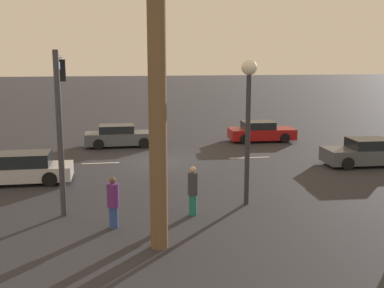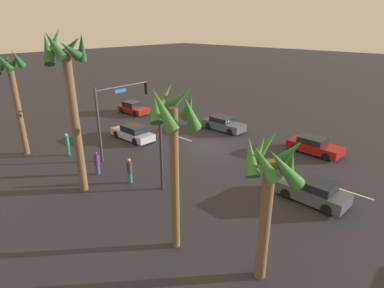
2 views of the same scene
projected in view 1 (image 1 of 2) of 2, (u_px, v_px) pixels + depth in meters
The scene contains 13 objects.
ground_plane at pixel (157, 161), 24.62m from camera, with size 220.00×220.00×0.00m, color #28282D.
lane_stripe_1 at pixel (363, 153), 26.56m from camera, with size 2.52×0.14×0.01m, color silver.
lane_stripe_2 at pixel (250, 158), 25.46m from camera, with size 2.25×0.14×0.01m, color silver.
lane_stripe_3 at pixel (101, 163), 24.14m from camera, with size 1.95×0.14×0.01m, color silver.
car_0 at pixel (120, 136), 28.59m from camera, with size 4.37×1.83×1.34m.
car_1 at pixel (261, 132), 30.36m from camera, with size 4.34×2.05×1.31m.
car_2 at pixel (20, 169), 20.31m from camera, with size 4.58×1.83×1.34m.
car_3 at pixel (365, 153), 23.62m from camera, with size 4.13×2.04×1.38m.
traffic_signal at pixel (60, 99), 17.32m from camera, with size 0.64×5.47×5.72m.
streetlamp at pixel (248, 103), 16.79m from camera, with size 0.56×0.56×5.40m.
pedestrian_0 at pixel (193, 190), 16.12m from camera, with size 0.39×0.39×1.76m.
pedestrian_1 at pixel (113, 202), 14.93m from camera, with size 0.48×0.48×1.69m.
palm_tree_3 at pixel (154, 2), 12.19m from camera, with size 2.44×2.73×9.91m.
Camera 1 is at (2.11, 24.00, 5.50)m, focal length 43.21 mm.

